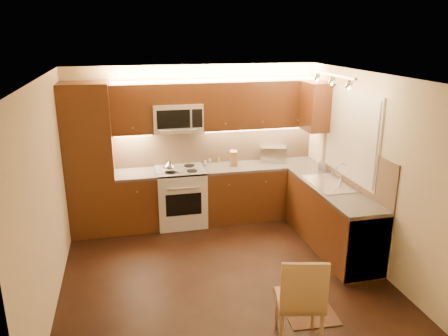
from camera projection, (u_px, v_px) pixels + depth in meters
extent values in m
cube|color=black|center=(222.00, 273.00, 5.66)|extent=(4.00, 4.00, 0.01)
cube|color=beige|center=(222.00, 77.00, 4.91)|extent=(4.00, 4.00, 0.01)
cube|color=beige|center=(195.00, 143.00, 7.14)|extent=(4.00, 0.01, 2.50)
cube|color=beige|center=(279.00, 264.00, 3.42)|extent=(4.00, 0.01, 2.50)
cube|color=beige|center=(47.00, 195.00, 4.85)|extent=(0.01, 4.00, 2.50)
cube|color=beige|center=(371.00, 171.00, 5.71)|extent=(0.01, 4.00, 2.50)
cube|color=#4A2A0F|center=(90.00, 160.00, 6.54)|extent=(0.70, 0.60, 2.30)
cube|color=#4A2A0F|center=(137.00, 201.00, 6.89)|extent=(0.62, 0.60, 0.86)
cube|color=#3C3937|center=(135.00, 174.00, 6.76)|extent=(0.62, 0.60, 0.04)
cube|color=#4A2A0F|center=(260.00, 191.00, 7.33)|extent=(1.92, 0.60, 0.86)
cube|color=#3C3937|center=(261.00, 165.00, 7.20)|extent=(1.92, 0.60, 0.04)
cube|color=#4A2A0F|center=(332.00, 218.00, 6.27)|extent=(0.60, 2.00, 0.86)
cube|color=#3C3937|center=(334.00, 189.00, 6.13)|extent=(0.60, 2.00, 0.04)
cube|color=silver|center=(356.00, 240.00, 5.62)|extent=(0.58, 0.60, 0.84)
cube|color=tan|center=(216.00, 145.00, 7.22)|extent=(3.30, 0.02, 0.60)
cube|color=tan|center=(355.00, 166.00, 6.10)|extent=(0.02, 2.00, 0.60)
cube|color=#4A2A0F|center=(131.00, 109.00, 6.58)|extent=(0.62, 0.35, 0.75)
cube|color=#4A2A0F|center=(260.00, 104.00, 7.02)|extent=(1.92, 0.35, 0.75)
cube|color=#4A2A0F|center=(176.00, 93.00, 6.66)|extent=(0.76, 0.35, 0.31)
cube|color=#4A2A0F|center=(316.00, 107.00, 6.79)|extent=(0.35, 0.50, 0.75)
cube|color=silver|center=(352.00, 135.00, 6.12)|extent=(0.03, 1.44, 1.24)
cube|color=silver|center=(350.00, 135.00, 6.11)|extent=(0.02, 1.36, 1.16)
cube|color=silver|center=(332.00, 74.00, 5.63)|extent=(0.04, 1.20, 0.03)
cube|color=silver|center=(273.00, 153.00, 7.35)|extent=(0.49, 0.42, 0.26)
cube|color=#9D7547|center=(233.00, 158.00, 7.11)|extent=(0.14, 0.19, 0.24)
cylinder|color=silver|center=(210.00, 161.00, 7.20)|extent=(0.06, 0.06, 0.10)
cylinder|color=brown|center=(206.00, 163.00, 7.11)|extent=(0.06, 0.06, 0.10)
cylinder|color=silver|center=(206.00, 163.00, 7.10)|extent=(0.06, 0.06, 0.11)
cylinder|color=olive|center=(219.00, 160.00, 7.26)|extent=(0.05, 0.05, 0.09)
imported|color=silver|center=(320.00, 164.00, 6.92)|extent=(0.10, 0.10, 0.18)
cube|color=black|center=(305.00, 305.00, 4.98)|extent=(0.60, 0.85, 0.01)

